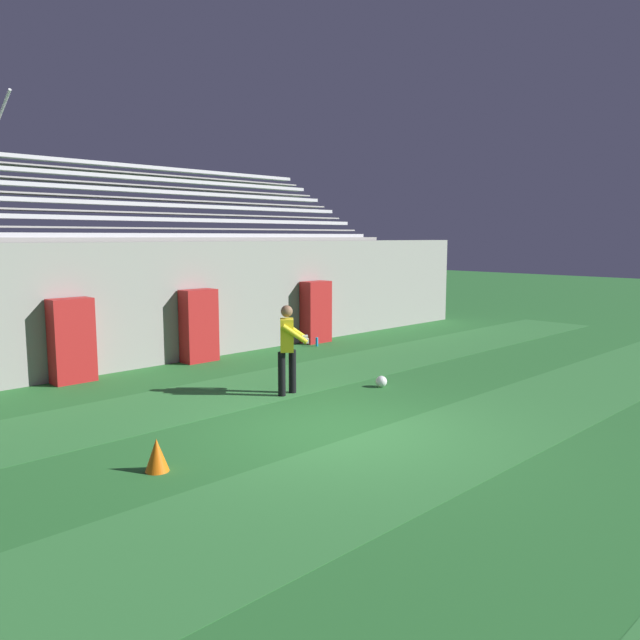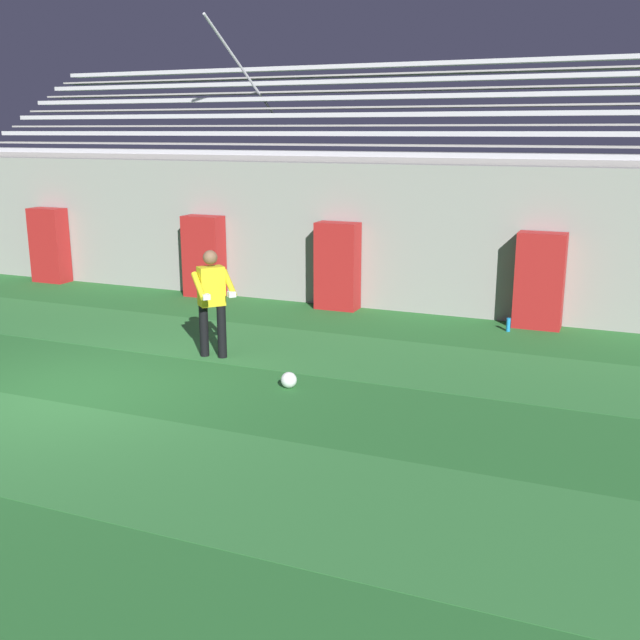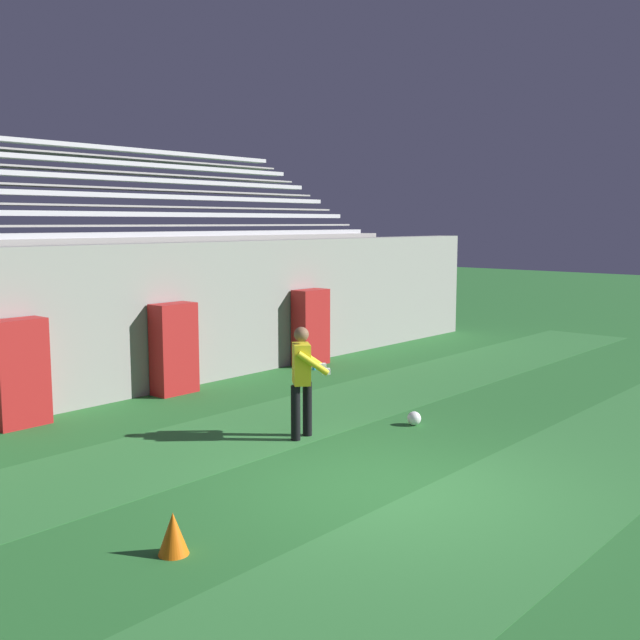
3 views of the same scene
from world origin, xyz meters
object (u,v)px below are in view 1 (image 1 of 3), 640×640
at_px(padding_pillar_far_right, 316,312).
at_px(goalkeeper, 288,344).
at_px(padding_pillar_gate_left, 72,341).
at_px(soccer_ball, 381,381).
at_px(water_bottle, 317,342).
at_px(traffic_cone, 157,455).
at_px(padding_pillar_gate_right, 199,326).

distance_m(padding_pillar_far_right, goalkeeper, 5.80).
bearing_deg(padding_pillar_gate_left, padding_pillar_far_right, 0.00).
bearing_deg(soccer_ball, goalkeeper, 153.01).
distance_m(goalkeeper, soccer_ball, 2.06).
bearing_deg(water_bottle, soccer_ball, -118.92).
height_order(soccer_ball, traffic_cone, traffic_cone).
bearing_deg(soccer_ball, padding_pillar_gate_left, 131.53).
height_order(padding_pillar_gate_right, water_bottle, padding_pillar_gate_right).
relative_size(padding_pillar_gate_left, traffic_cone, 4.05).
xyz_separation_m(soccer_ball, traffic_cone, (-5.40, -0.86, 0.10)).
height_order(padding_pillar_gate_left, soccer_ball, padding_pillar_gate_left).
xyz_separation_m(padding_pillar_gate_right, traffic_cone, (-4.31, -5.50, -0.64)).
height_order(goalkeeper, traffic_cone, goalkeeper).
bearing_deg(padding_pillar_far_right, traffic_cone, -145.92).
relative_size(goalkeeper, traffic_cone, 3.98).
bearing_deg(goalkeeper, soccer_ball, -26.99).
relative_size(padding_pillar_far_right, traffic_cone, 4.05).
relative_size(padding_pillar_far_right, goalkeeper, 1.02).
height_order(traffic_cone, water_bottle, traffic_cone).
height_order(padding_pillar_gate_left, padding_pillar_gate_right, same).
height_order(padding_pillar_gate_left, padding_pillar_far_right, same).
bearing_deg(goalkeeper, water_bottle, 39.76).
bearing_deg(traffic_cone, soccer_ball, 9.09).
xyz_separation_m(padding_pillar_gate_left, padding_pillar_far_right, (6.83, 0.00, 0.00)).
xyz_separation_m(padding_pillar_gate_right, water_bottle, (3.40, -0.47, -0.73)).
bearing_deg(goalkeeper, padding_pillar_gate_right, 81.28).
height_order(padding_pillar_gate_left, traffic_cone, padding_pillar_gate_left).
height_order(padding_pillar_gate_right, goalkeeper, padding_pillar_gate_right).
xyz_separation_m(padding_pillar_far_right, soccer_ball, (-2.72, -4.63, -0.74)).
height_order(goalkeeper, water_bottle, goalkeeper).
distance_m(padding_pillar_gate_right, water_bottle, 3.51).
bearing_deg(water_bottle, padding_pillar_gate_left, 175.78).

